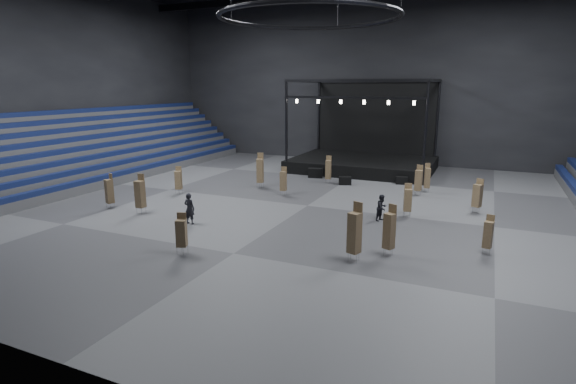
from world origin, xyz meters
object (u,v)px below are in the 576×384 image
at_px(stage, 365,155).
at_px(chair_stack_8, 178,180).
at_px(chair_stack_3, 427,177).
at_px(flight_case_right, 402,180).
at_px(chair_stack_2, 140,193).
at_px(chair_stack_11, 260,170).
at_px(chair_stack_1, 355,232).
at_px(chair_stack_10, 478,195).
at_px(chair_stack_5, 488,234).
at_px(chair_stack_7, 419,180).
at_px(chair_stack_13, 109,191).
at_px(chair_stack_4, 181,232).
at_px(chair_stack_9, 283,181).
at_px(chair_stack_12, 408,199).
at_px(crew_member, 382,208).
at_px(chair_stack_0, 328,169).
at_px(chair_stack_6, 389,230).
at_px(flight_case_mid, 345,181).
at_px(flight_case_left, 315,173).

height_order(stage, chair_stack_8, stage).
bearing_deg(chair_stack_3, flight_case_right, 119.69).
distance_m(chair_stack_2, chair_stack_11, 11.17).
distance_m(flight_case_right, chair_stack_1, 19.22).
height_order(chair_stack_2, chair_stack_10, chair_stack_2).
height_order(flight_case_right, chair_stack_5, chair_stack_5).
distance_m(chair_stack_7, chair_stack_13, 23.37).
bearing_deg(chair_stack_4, flight_case_right, 48.87).
bearing_deg(stage, chair_stack_2, -112.97).
xyz_separation_m(chair_stack_9, chair_stack_10, (14.31, 0.75, 0.07)).
relative_size(flight_case_right, chair_stack_12, 0.45).
distance_m(chair_stack_12, crew_member, 2.09).
bearing_deg(chair_stack_7, chair_stack_0, 174.34).
bearing_deg(chair_stack_12, chair_stack_8, 168.05).
distance_m(chair_stack_11, crew_member, 12.94).
distance_m(chair_stack_7, crew_member, 8.06).
distance_m(chair_stack_5, chair_stack_13, 24.73).
bearing_deg(chair_stack_1, chair_stack_0, 132.78).
bearing_deg(crew_member, chair_stack_3, 14.27).
height_order(chair_stack_3, chair_stack_8, chair_stack_3).
bearing_deg(stage, chair_stack_6, -72.55).
distance_m(flight_case_mid, chair_stack_0, 1.84).
height_order(flight_case_right, chair_stack_3, chair_stack_3).
xyz_separation_m(stage, chair_stack_11, (-5.95, -12.26, 0.07)).
height_order(flight_case_left, chair_stack_8, chair_stack_8).
distance_m(chair_stack_0, chair_stack_4, 19.65).
xyz_separation_m(flight_case_mid, flight_case_right, (4.54, 2.23, -0.02)).
height_order(chair_stack_3, chair_stack_5, chair_stack_3).
bearing_deg(chair_stack_7, flight_case_left, 166.31).
distance_m(chair_stack_0, chair_stack_12, 11.52).
relative_size(chair_stack_3, chair_stack_6, 0.88).
relative_size(flight_case_right, chair_stack_9, 0.44).
bearing_deg(chair_stack_2, chair_stack_4, -36.78).
relative_size(flight_case_right, chair_stack_5, 0.48).
xyz_separation_m(flight_case_right, chair_stack_13, (-17.56, -16.63, 0.96)).
bearing_deg(chair_stack_9, chair_stack_1, -56.38).
distance_m(stage, chair_stack_1, 25.88).
relative_size(chair_stack_5, chair_stack_8, 0.94).
height_order(chair_stack_5, chair_stack_9, chair_stack_9).
relative_size(chair_stack_5, chair_stack_6, 0.77).
bearing_deg(stage, chair_stack_1, -76.53).
distance_m(chair_stack_4, chair_stack_11, 15.97).
xyz_separation_m(chair_stack_7, chair_stack_10, (4.43, -3.46, -0.03)).
relative_size(chair_stack_1, chair_stack_8, 1.35).
distance_m(chair_stack_0, chair_stack_5, 18.71).
xyz_separation_m(stage, flight_case_left, (-3.10, -6.35, -1.00)).
xyz_separation_m(chair_stack_6, chair_stack_12, (-0.32, 7.52, -0.18)).
height_order(stage, flight_case_mid, stage).
bearing_deg(chair_stack_2, chair_stack_12, 19.59).
bearing_deg(flight_case_right, stage, 129.49).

